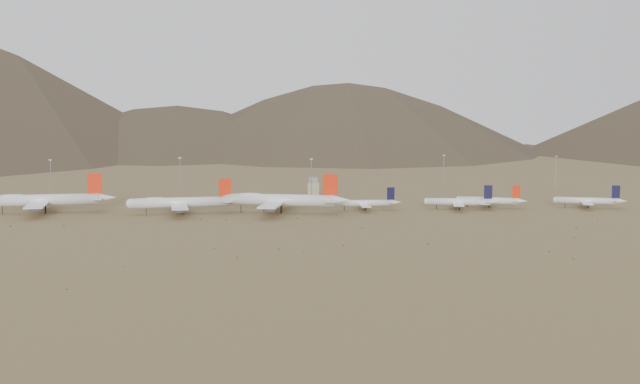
{
  "coord_description": "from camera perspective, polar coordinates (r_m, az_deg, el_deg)",
  "views": [
    {
      "loc": [
        -3.05,
        -440.38,
        65.45
      ],
      "look_at": [
        28.77,
        30.0,
        11.68
      ],
      "focal_mm": 45.0,
      "sensor_mm": 36.0,
      "label": 1
    }
  ],
  "objects": [
    {
      "name": "mast_far_east",
      "position": [
        606.74,
        16.42,
        1.4
      ],
      "size": [
        2.0,
        0.6,
        25.7
      ],
      "color": "gray",
      "rests_on": "ground"
    },
    {
      "name": "narrowbody_c",
      "position": [
        502.54,
        12.0,
        -0.58
      ],
      "size": [
        41.42,
        31.01,
        14.34
      ],
      "rotation": [
        0.0,
        0.0,
        -0.36
      ],
      "color": "white",
      "rests_on": "ground"
    },
    {
      "name": "narrowbody_d",
      "position": [
        516.65,
        18.56,
        -0.59
      ],
      "size": [
        42.49,
        31.47,
        14.4
      ],
      "rotation": [
        0.0,
        0.0,
        -0.28
      ],
      "color": "white",
      "rests_on": "ground"
    },
    {
      "name": "mast_east",
      "position": [
        600.69,
        8.79,
        1.54
      ],
      "size": [
        2.0,
        0.6,
        25.7
      ],
      "color": "gray",
      "rests_on": "ground"
    },
    {
      "name": "mast_centre",
      "position": [
        557.39,
        -0.62,
        1.23
      ],
      "size": [
        2.0,
        0.6,
        25.7
      ],
      "color": "gray",
      "rests_on": "ground"
    },
    {
      "name": "widebody_west",
      "position": [
        494.55,
        -19.08,
        -0.53
      ],
      "size": [
        77.23,
        59.99,
        23.01
      ],
      "rotation": [
        0.0,
        0.0,
        0.13
      ],
      "color": "white",
      "rests_on": "ground"
    },
    {
      "name": "widebody_centre",
      "position": [
        471.58,
        -9.85,
        -0.72
      ],
      "size": [
        67.32,
        52.34,
        20.07
      ],
      "rotation": [
        0.0,
        0.0,
        0.14
      ],
      "color": "white",
      "rests_on": "ground"
    },
    {
      "name": "widebody_east",
      "position": [
        467.57,
        -2.89,
        -0.55
      ],
      "size": [
        77.43,
        60.78,
        23.31
      ],
      "rotation": [
        0.0,
        0.0,
        -0.21
      ],
      "color": "white",
      "rests_on": "ground"
    },
    {
      "name": "narrowbody_b",
      "position": [
        490.66,
        9.96,
        -0.68
      ],
      "size": [
        45.23,
        33.02,
        15.04
      ],
      "rotation": [
        0.0,
        0.0,
        -0.17
      ],
      "color": "white",
      "rests_on": "ground"
    },
    {
      "name": "mast_west",
      "position": [
        576.18,
        -9.92,
        1.31
      ],
      "size": [
        2.0,
        0.6,
        25.7
      ],
      "color": "gray",
      "rests_on": "ground"
    },
    {
      "name": "narrowbody_a",
      "position": [
        481.04,
        3.3,
        -0.79
      ],
      "size": [
        41.82,
        29.87,
        13.79
      ],
      "rotation": [
        0.0,
        0.0,
        0.02
      ],
      "color": "white",
      "rests_on": "ground"
    },
    {
      "name": "desert_scrub",
      "position": [
        375.17,
        -1.23,
        -3.49
      ],
      "size": [
        421.63,
        167.79,
        0.9
      ],
      "color": "brown",
      "rests_on": "ground"
    },
    {
      "name": "mast_far_west",
      "position": [
        577.55,
        -18.59,
        1.08
      ],
      "size": [
        2.0,
        0.6,
        25.7
      ],
      "color": "gray",
      "rests_on": "ground"
    },
    {
      "name": "mountain_ridge",
      "position": [
        1343.04,
        -3.79,
        10.1
      ],
      "size": [
        4400.0,
        1000.0,
        300.0
      ],
      "color": "brown",
      "rests_on": "ground"
    },
    {
      "name": "ground",
      "position": [
        445.23,
        -3.44,
        -1.96
      ],
      "size": [
        3000.0,
        3000.0,
        0.0
      ],
      "primitive_type": "plane",
      "color": "olive",
      "rests_on": "ground"
    },
    {
      "name": "control_tower",
      "position": [
        564.56,
        -0.49,
        0.39
      ],
      "size": [
        8.0,
        8.0,
        12.0
      ],
      "color": "tan",
      "rests_on": "ground"
    }
  ]
}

